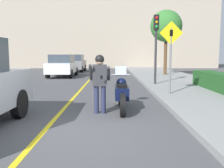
{
  "coord_description": "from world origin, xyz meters",
  "views": [
    {
      "loc": [
        0.9,
        -5.26,
        1.69
      ],
      "look_at": [
        0.88,
        2.43,
        0.77
      ],
      "focal_mm": 40.0,
      "sensor_mm": 36.0,
      "label": 1
    }
  ],
  "objects_px": {
    "traffic_light": "(157,36)",
    "parked_car_white": "(64,65)",
    "parked_car_grey": "(76,63)",
    "motorcycle": "(122,93)",
    "person_biker": "(101,78)",
    "crossing_sign": "(172,50)",
    "street_tree": "(167,26)"
  },
  "relations": [
    {
      "from": "person_biker",
      "to": "parked_car_grey",
      "type": "bearing_deg",
      "value": 100.66
    },
    {
      "from": "person_biker",
      "to": "parked_car_white",
      "type": "height_order",
      "value": "person_biker"
    },
    {
      "from": "person_biker",
      "to": "parked_car_grey",
      "type": "relative_size",
      "value": 0.4
    },
    {
      "from": "crossing_sign",
      "to": "motorcycle",
      "type": "bearing_deg",
      "value": -131.55
    },
    {
      "from": "crossing_sign",
      "to": "parked_car_grey",
      "type": "height_order",
      "value": "crossing_sign"
    },
    {
      "from": "motorcycle",
      "to": "person_biker",
      "type": "xyz_separation_m",
      "value": [
        -0.64,
        -0.46,
        0.51
      ]
    },
    {
      "from": "traffic_light",
      "to": "parked_car_grey",
      "type": "xyz_separation_m",
      "value": [
        -5.92,
        11.55,
        -1.77
      ]
    },
    {
      "from": "crossing_sign",
      "to": "parked_car_white",
      "type": "height_order",
      "value": "crossing_sign"
    },
    {
      "from": "street_tree",
      "to": "parked_car_white",
      "type": "distance_m",
      "value": 8.39
    },
    {
      "from": "person_biker",
      "to": "parked_car_grey",
      "type": "height_order",
      "value": "person_biker"
    },
    {
      "from": "street_tree",
      "to": "traffic_light",
      "type": "bearing_deg",
      "value": -106.44
    },
    {
      "from": "person_biker",
      "to": "traffic_light",
      "type": "relative_size",
      "value": 0.47
    },
    {
      "from": "parked_car_white",
      "to": "parked_car_grey",
      "type": "bearing_deg",
      "value": 88.96
    },
    {
      "from": "person_biker",
      "to": "parked_car_grey",
      "type": "xyz_separation_m",
      "value": [
        -3.3,
        17.55,
        -0.17
      ]
    },
    {
      "from": "street_tree",
      "to": "parked_car_white",
      "type": "relative_size",
      "value": 1.16
    },
    {
      "from": "person_biker",
      "to": "motorcycle",
      "type": "bearing_deg",
      "value": 35.66
    },
    {
      "from": "crossing_sign",
      "to": "traffic_light",
      "type": "relative_size",
      "value": 0.79
    },
    {
      "from": "crossing_sign",
      "to": "person_biker",
      "type": "bearing_deg",
      "value": -134.19
    },
    {
      "from": "traffic_light",
      "to": "parked_car_white",
      "type": "height_order",
      "value": "traffic_light"
    },
    {
      "from": "crossing_sign",
      "to": "parked_car_white",
      "type": "bearing_deg",
      "value": 123.3
    },
    {
      "from": "motorcycle",
      "to": "street_tree",
      "type": "bearing_deg",
      "value": 72.02
    },
    {
      "from": "crossing_sign",
      "to": "traffic_light",
      "type": "distance_m",
      "value": 3.39
    },
    {
      "from": "parked_car_grey",
      "to": "street_tree",
      "type": "bearing_deg",
      "value": -34.63
    },
    {
      "from": "person_biker",
      "to": "street_tree",
      "type": "distance_m",
      "value": 13.28
    },
    {
      "from": "parked_car_grey",
      "to": "crossing_sign",
      "type": "bearing_deg",
      "value": -68.24
    },
    {
      "from": "traffic_light",
      "to": "person_biker",
      "type": "bearing_deg",
      "value": -113.58
    },
    {
      "from": "traffic_light",
      "to": "parked_car_grey",
      "type": "bearing_deg",
      "value": 117.15
    },
    {
      "from": "street_tree",
      "to": "parked_car_grey",
      "type": "xyz_separation_m",
      "value": [
        -7.75,
        5.35,
        -2.94
      ]
    },
    {
      "from": "crossing_sign",
      "to": "parked_car_grey",
      "type": "bearing_deg",
      "value": 111.76
    },
    {
      "from": "traffic_light",
      "to": "parked_car_white",
      "type": "xyz_separation_m",
      "value": [
        -6.03,
        5.88,
        -1.77
      ]
    },
    {
      "from": "motorcycle",
      "to": "crossing_sign",
      "type": "relative_size",
      "value": 0.82
    },
    {
      "from": "traffic_light",
      "to": "parked_car_grey",
      "type": "distance_m",
      "value": 13.1
    }
  ]
}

